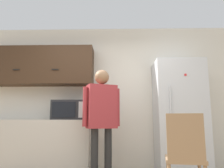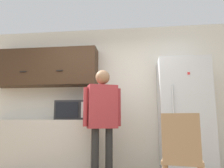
# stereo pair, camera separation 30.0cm
# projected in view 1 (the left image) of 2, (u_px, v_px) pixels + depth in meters

# --- Properties ---
(back_wall) EXTENTS (6.00, 0.06, 2.70)m
(back_wall) POSITION_uv_depth(u_px,v_px,m) (106.00, 97.00, 4.13)
(back_wall) COLOR silver
(back_wall) RESTS_ON ground_plane
(counter) EXTENTS (1.97, 0.57, 0.92)m
(counter) POSITION_uv_depth(u_px,v_px,m) (33.00, 147.00, 3.70)
(counter) COLOR #BCB7AD
(counter) RESTS_ON ground_plane
(upper_cabinets) EXTENTS (1.97, 0.38, 0.70)m
(upper_cabinets) POSITION_uv_depth(u_px,v_px,m) (40.00, 66.00, 4.04)
(upper_cabinets) COLOR #3D2819
(microwave) EXTENTS (0.55, 0.42, 0.33)m
(microwave) POSITION_uv_depth(u_px,v_px,m) (69.00, 110.00, 3.76)
(microwave) COLOR #232326
(microwave) RESTS_ON counter
(person) EXTENTS (0.55, 0.37, 1.69)m
(person) POSITION_uv_depth(u_px,v_px,m) (102.00, 112.00, 3.31)
(person) COLOR black
(person) RESTS_ON ground_plane
(refrigerator) EXTENTS (0.81, 0.65, 1.93)m
(refrigerator) POSITION_uv_depth(u_px,v_px,m) (180.00, 117.00, 3.69)
(refrigerator) COLOR silver
(refrigerator) RESTS_ON ground_plane
(chair) EXTENTS (0.51, 0.51, 0.99)m
(chair) POSITION_uv_depth(u_px,v_px,m) (185.00, 153.00, 2.50)
(chair) COLOR #997551
(chair) RESTS_ON ground_plane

